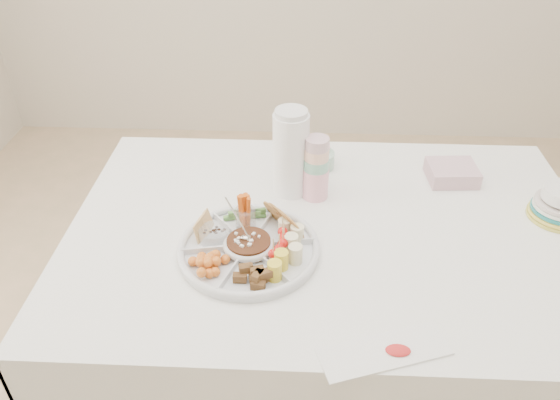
{
  "coord_description": "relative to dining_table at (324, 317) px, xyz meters",
  "views": [
    {
      "loc": [
        -0.09,
        -1.26,
        1.73
      ],
      "look_at": [
        -0.15,
        -0.03,
        0.87
      ],
      "focal_mm": 35.0,
      "sensor_mm": 36.0,
      "label": 1
    }
  ],
  "objects": [
    {
      "name": "pita_raisins",
      "position": [
        -0.35,
        -0.08,
        0.42
      ],
      "size": [
        0.13,
        0.13,
        0.06
      ],
      "primitive_type": null,
      "rotation": [
        0.0,
        0.0,
        0.18
      ],
      "color": "tan",
      "rests_on": "party_tray"
    },
    {
      "name": "placemat",
      "position": [
        0.11,
        -0.45,
        0.38
      ],
      "size": [
        0.31,
        0.19,
        0.01
      ],
      "primitive_type": "cube",
      "rotation": [
        0.0,
        0.0,
        0.32
      ],
      "color": "silver",
      "rests_on": "dining_table"
    },
    {
      "name": "floor",
      "position": [
        0.0,
        0.0,
        -0.38
      ],
      "size": [
        4.0,
        4.0,
        0.0
      ],
      "primitive_type": "plane",
      "color": "tan",
      "rests_on": "ground"
    },
    {
      "name": "dining_table",
      "position": [
        0.0,
        0.0,
        0.0
      ],
      "size": [
        1.52,
        1.02,
        0.76
      ],
      "primitive_type": "cube",
      "color": "white",
      "rests_on": "floor"
    },
    {
      "name": "napkin_stack",
      "position": [
        0.4,
        0.27,
        0.4
      ],
      "size": [
        0.16,
        0.14,
        0.05
      ],
      "primitive_type": "cube",
      "rotation": [
        0.0,
        0.0,
        0.07
      ],
      "color": "#D1A6B3",
      "rests_on": "dining_table"
    },
    {
      "name": "bean_dip",
      "position": [
        -0.23,
        -0.13,
        0.41
      ],
      "size": [
        0.14,
        0.14,
        0.04
      ],
      "primitive_type": "cylinder",
      "rotation": [
        0.0,
        0.0,
        0.18
      ],
      "color": "#48280D",
      "rests_on": "party_tray"
    },
    {
      "name": "tortillas",
      "position": [
        -0.13,
        -0.04,
        0.42
      ],
      "size": [
        0.12,
        0.12,
        0.06
      ],
      "primitive_type": null,
      "rotation": [
        0.0,
        0.0,
        0.18
      ],
      "color": "#997244",
      "rests_on": "party_tray"
    },
    {
      "name": "carrot_cucumber",
      "position": [
        -0.25,
        0.0,
        0.44
      ],
      "size": [
        0.13,
        0.13,
        0.1
      ],
      "primitive_type": null,
      "rotation": [
        0.0,
        0.0,
        0.18
      ],
      "color": "#D25613",
      "rests_on": "party_tray"
    },
    {
      "name": "granola_chunks",
      "position": [
        -0.2,
        -0.25,
        0.42
      ],
      "size": [
        0.11,
        0.11,
        0.04
      ],
      "primitive_type": null,
      "rotation": [
        0.0,
        0.0,
        0.18
      ],
      "color": "brown",
      "rests_on": "party_tray"
    },
    {
      "name": "banana_tomato",
      "position": [
        -0.1,
        -0.17,
        0.44
      ],
      "size": [
        0.14,
        0.14,
        0.1
      ],
      "primitive_type": null,
      "rotation": [
        0.0,
        0.0,
        0.18
      ],
      "color": "#FFF866",
      "rests_on": "party_tray"
    },
    {
      "name": "party_tray",
      "position": [
        -0.23,
        -0.13,
        0.4
      ],
      "size": [
        0.44,
        0.44,
        0.04
      ],
      "primitive_type": "cylinder",
      "rotation": [
        0.0,
        0.0,
        0.18
      ],
      "color": "silver",
      "rests_on": "dining_table"
    },
    {
      "name": "thermos",
      "position": [
        -0.12,
        0.18,
        0.52
      ],
      "size": [
        0.11,
        0.11,
        0.29
      ],
      "primitive_type": "cylinder",
      "rotation": [
        0.0,
        0.0,
        -0.01
      ],
      "color": "white",
      "rests_on": "dining_table"
    },
    {
      "name": "cherries",
      "position": [
        -0.33,
        -0.21,
        0.42
      ],
      "size": [
        0.14,
        0.14,
        0.05
      ],
      "primitive_type": null,
      "rotation": [
        0.0,
        0.0,
        0.18
      ],
      "color": "#CA5F21",
      "rests_on": "party_tray"
    },
    {
      "name": "cup_stack",
      "position": [
        -0.04,
        0.16,
        0.49
      ],
      "size": [
        0.09,
        0.09,
        0.22
      ],
      "primitive_type": "cylinder",
      "rotation": [
        0.0,
        0.0,
        0.08
      ],
      "color": "white",
      "rests_on": "dining_table"
    },
    {
      "name": "flower_bowl",
      "position": [
        -0.03,
        0.34,
        0.42
      ],
      "size": [
        0.11,
        0.11,
        0.08
      ],
      "primitive_type": "cylinder",
      "rotation": [
        0.0,
        0.0,
        -0.02
      ],
      "color": "silver",
      "rests_on": "dining_table"
    }
  ]
}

